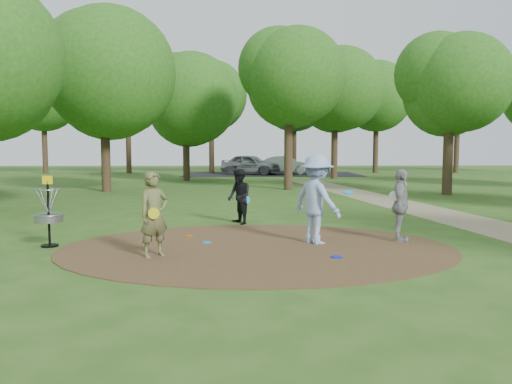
{
  "coord_description": "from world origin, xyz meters",
  "views": [
    {
      "loc": [
        -0.29,
        -10.47,
        2.13
      ],
      "look_at": [
        0.0,
        1.2,
        1.1
      ],
      "focal_mm": 35.0,
      "sensor_mm": 36.0,
      "label": 1
    }
  ],
  "objects": [
    {
      "name": "ground",
      "position": [
        0.0,
        0.0,
        0.0
      ],
      "size": [
        100.0,
        100.0,
        0.0
      ],
      "primitive_type": "plane",
      "color": "#2D5119",
      "rests_on": "ground"
    },
    {
      "name": "dirt_clearing",
      "position": [
        0.0,
        0.0,
        0.01
      ],
      "size": [
        8.4,
        8.4,
        0.02
      ],
      "primitive_type": "cylinder",
      "color": "#47301C",
      "rests_on": "ground"
    },
    {
      "name": "footpath",
      "position": [
        6.5,
        2.0,
        0.01
      ],
      "size": [
        7.55,
        39.89,
        0.01
      ],
      "primitive_type": "cube",
      "rotation": [
        0.0,
        0.0,
        0.14
      ],
      "color": "#8C7A5B",
      "rests_on": "ground"
    },
    {
      "name": "parking_lot",
      "position": [
        2.0,
        30.0,
        0.0
      ],
      "size": [
        14.0,
        8.0,
        0.01
      ],
      "primitive_type": "cube",
      "color": "black",
      "rests_on": "ground"
    },
    {
      "name": "player_observer_with_disc",
      "position": [
        -2.03,
        -0.81,
        0.84
      ],
      "size": [
        0.73,
        0.71,
        1.68
      ],
      "color": "brown",
      "rests_on": "ground"
    },
    {
      "name": "player_throwing_with_disc",
      "position": [
        1.33,
        0.47,
        0.99
      ],
      "size": [
        1.49,
        1.46,
        1.98
      ],
      "color": "#92AADA",
      "rests_on": "ground"
    },
    {
      "name": "player_walking_with_disc",
      "position": [
        -0.42,
        3.43,
        0.77
      ],
      "size": [
        0.86,
        0.93,
        1.55
      ],
      "color": "black",
      "rests_on": "ground"
    },
    {
      "name": "player_waiting_with_disc",
      "position": [
        3.26,
        0.65,
        0.83
      ],
      "size": [
        0.7,
        1.05,
        1.66
      ],
      "color": "#97979A",
      "rests_on": "ground"
    },
    {
      "name": "disc_ground_cyan",
      "position": [
        -1.13,
        0.56,
        0.03
      ],
      "size": [
        0.22,
        0.22,
        0.02
      ],
      "primitive_type": "cylinder",
      "color": "#1688B7",
      "rests_on": "dirt_clearing"
    },
    {
      "name": "disc_ground_blue",
      "position": [
        1.51,
        -1.01,
        0.03
      ],
      "size": [
        0.22,
        0.22,
        0.02
      ],
      "primitive_type": "cylinder",
      "color": "#0B1CC9",
      "rests_on": "dirt_clearing"
    },
    {
      "name": "disc_ground_red",
      "position": [
        -1.62,
        1.43,
        0.03
      ],
      "size": [
        0.22,
        0.22,
        0.02
      ],
      "primitive_type": "cylinder",
      "color": "#CC4014",
      "rests_on": "dirt_clearing"
    },
    {
      "name": "car_left",
      "position": [
        0.28,
        29.72,
        0.81
      ],
      "size": [
        5.13,
        3.65,
        1.62
      ],
      "primitive_type": "imported",
      "rotation": [
        0.0,
        0.0,
        1.16
      ],
      "color": "#98999F",
      "rests_on": "ground"
    },
    {
      "name": "car_right",
      "position": [
        3.13,
        30.17,
        0.73
      ],
      "size": [
        4.64,
        2.27,
        1.46
      ],
      "primitive_type": "imported",
      "rotation": [
        0.0,
        0.0,
        1.4
      ],
      "color": "#A3A6AB",
      "rests_on": "ground"
    },
    {
      "name": "disc_golf_basket",
      "position": [
        -4.5,
        0.3,
        0.87
      ],
      "size": [
        0.63,
        0.63,
        1.54
      ],
      "color": "black",
      "rests_on": "ground"
    },
    {
      "name": "tree_ring",
      "position": [
        0.9,
        10.61,
        5.14
      ],
      "size": [
        37.51,
        45.01,
        8.81
      ],
      "color": "#332316",
      "rests_on": "ground"
    }
  ]
}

